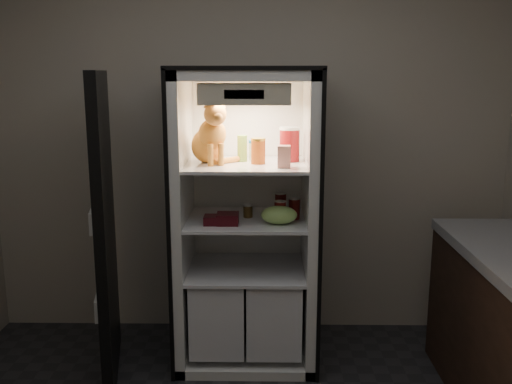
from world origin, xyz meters
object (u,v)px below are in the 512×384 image
cream_carton (284,157)px  soda_can_b (294,209)px  berry_box_right (228,219)px  refrigerator (247,238)px  tabby_cat (210,138)px  soda_can_a (281,203)px  grape_bag (279,215)px  berry_box_left (213,220)px  parmesan_shaker (242,148)px  mayo_tub (256,150)px  condiment_jar (248,211)px  salsa_jar (258,151)px  soda_can_c (280,211)px  pepper_jar (290,144)px

cream_carton → soda_can_b: size_ratio=0.98×
cream_carton → berry_box_right: (-0.34, 0.02, -0.38)m
refrigerator → berry_box_right: size_ratio=14.33×
tabby_cat → soda_can_a: bearing=-5.9°
soda_can_b → grape_bag: size_ratio=0.60×
berry_box_left → tabby_cat: bearing=98.1°
parmesan_shaker → mayo_tub: size_ratio=1.29×
mayo_tub → grape_bag: 0.47m
cream_carton → condiment_jar: size_ratio=1.58×
tabby_cat → mayo_tub: 0.32m
salsa_jar → soda_can_b: 0.43m
soda_can_b → berry_box_left: size_ratio=1.23×
berry_box_left → soda_can_c: bearing=8.4°
salsa_jar → soda_can_c: bearing=-26.8°
mayo_tub → condiment_jar: (-0.05, -0.11, -0.37)m
salsa_jar → tabby_cat: bearing=175.8°
mayo_tub → pepper_jar: size_ratio=0.59×
salsa_jar → soda_can_c: salsa_jar is taller
soda_can_b → berry_box_right: bearing=-162.7°
soda_can_a → berry_box_left: bearing=-146.7°
grape_bag → berry_box_right: (-0.31, -0.01, -0.02)m
berry_box_left → salsa_jar: bearing=25.3°
refrigerator → berry_box_right: 0.29m
tabby_cat → berry_box_right: (0.11, -0.14, -0.47)m
refrigerator → berry_box_left: size_ratio=17.67×
refrigerator → pepper_jar: bearing=4.5°
condiment_jar → grape_bag: bearing=-39.0°
pepper_jar → soda_can_a: (-0.05, 0.04, -0.39)m
mayo_tub → soda_can_b: 0.45m
tabby_cat → parmesan_shaker: bearing=-1.0°
salsa_jar → pepper_jar: 0.22m
tabby_cat → grape_bag: tabby_cat is taller
tabby_cat → parmesan_shaker: 0.22m
tabby_cat → condiment_jar: size_ratio=4.99×
cream_carton → condiment_jar: cream_carton is taller
tabby_cat → soda_can_c: (0.43, -0.09, -0.44)m
refrigerator → soda_can_a: size_ratio=13.94×
mayo_tub → salsa_jar: (0.02, -0.16, 0.02)m
refrigerator → berry_box_left: refrigerator is taller
pepper_jar → soda_can_b: 0.40m
mayo_tub → soda_can_b: bearing=-31.8°
soda_can_b → condiment_jar: size_ratio=1.60×
cream_carton → soda_can_c: (-0.02, 0.07, -0.35)m
berry_box_right → refrigerator: bearing=61.8°
soda_can_b → cream_carton: bearing=-116.8°
pepper_jar → cream_carton: pepper_jar is taller
soda_can_a → grape_bag: bearing=-93.6°
soda_can_b → soda_can_c: size_ratio=1.00×
tabby_cat → grape_bag: 0.63m
refrigerator → mayo_tub: size_ratio=14.85×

